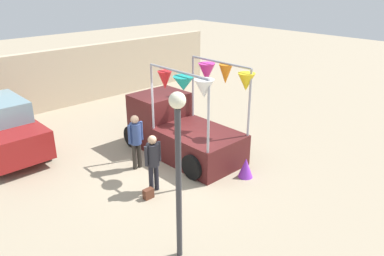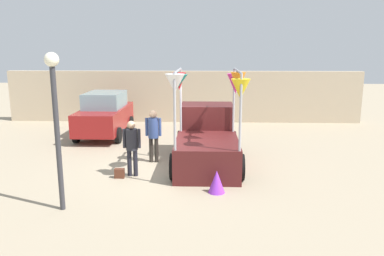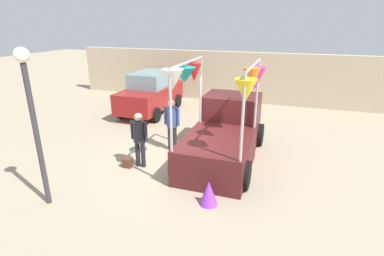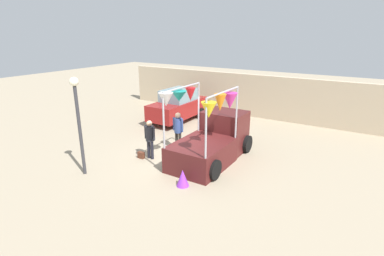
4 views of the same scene
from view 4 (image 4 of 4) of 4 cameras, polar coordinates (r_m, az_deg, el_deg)
ground_plane at (r=12.66m, az=-2.72°, el=-5.86°), size 60.00×60.00×0.00m
vendor_truck at (r=12.44m, az=4.15°, el=-1.87°), size 2.48×4.14×3.11m
parked_car at (r=17.68m, az=-2.68°, el=4.33°), size 1.88×4.00×1.88m
person_customer at (r=12.44m, az=-8.04°, el=-1.50°), size 0.53×0.34×1.66m
person_vendor at (r=13.22m, az=-2.68°, el=0.09°), size 0.53×0.34×1.74m
handbag at (r=12.82m, az=-9.65°, el=-5.11°), size 0.28×0.16×0.28m
street_lamp at (r=11.30m, az=-20.95°, el=2.85°), size 0.32×0.32×3.63m
brick_boundary_wall at (r=19.07m, az=11.09°, el=6.12°), size 18.00×0.36×2.60m
folded_kite_bundle_violet at (r=10.44m, az=-1.79°, el=-9.49°), size 0.44×0.44×0.60m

